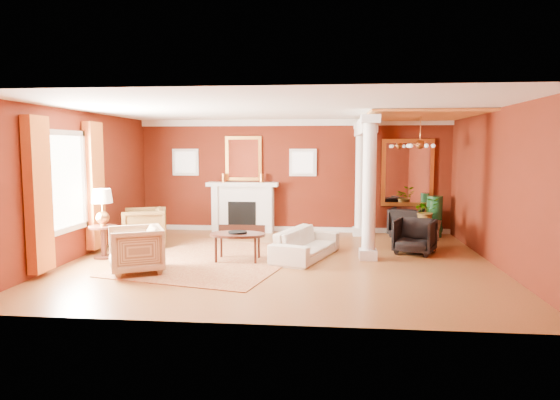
# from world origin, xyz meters

# --- Properties ---
(ground) EXTENTS (8.00, 8.00, 0.00)m
(ground) POSITION_xyz_m (0.00, 0.00, 0.00)
(ground) COLOR brown
(ground) RESTS_ON ground
(room_shell) EXTENTS (8.04, 7.04, 2.92)m
(room_shell) POSITION_xyz_m (0.00, 0.00, 2.02)
(room_shell) COLOR #52170B
(room_shell) RESTS_ON ground
(fireplace) EXTENTS (1.85, 0.42, 1.29)m
(fireplace) POSITION_xyz_m (-1.30, 3.32, 0.65)
(fireplace) COLOR silver
(fireplace) RESTS_ON ground
(overmantel_mirror) EXTENTS (0.95, 0.07, 1.15)m
(overmantel_mirror) POSITION_xyz_m (-1.30, 3.45, 1.90)
(overmantel_mirror) COLOR gold
(overmantel_mirror) RESTS_ON fireplace
(flank_window_left) EXTENTS (0.70, 0.07, 0.70)m
(flank_window_left) POSITION_xyz_m (-2.85, 3.46, 1.80)
(flank_window_left) COLOR silver
(flank_window_left) RESTS_ON room_shell
(flank_window_right) EXTENTS (0.70, 0.07, 0.70)m
(flank_window_right) POSITION_xyz_m (0.25, 3.46, 1.80)
(flank_window_right) COLOR silver
(flank_window_right) RESTS_ON room_shell
(left_window) EXTENTS (0.21, 2.55, 2.60)m
(left_window) POSITION_xyz_m (-3.89, -0.60, 1.42)
(left_window) COLOR white
(left_window) RESTS_ON room_shell
(column_front) EXTENTS (0.36, 0.36, 2.80)m
(column_front) POSITION_xyz_m (1.70, 0.30, 1.43)
(column_front) COLOR silver
(column_front) RESTS_ON ground
(column_back) EXTENTS (0.36, 0.36, 2.80)m
(column_back) POSITION_xyz_m (1.70, 3.00, 1.43)
(column_back) COLOR silver
(column_back) RESTS_ON ground
(header_beam) EXTENTS (0.30, 3.20, 0.32)m
(header_beam) POSITION_xyz_m (1.70, 1.90, 2.62)
(header_beam) COLOR silver
(header_beam) RESTS_ON column_front
(amber_ceiling) EXTENTS (2.30, 3.40, 0.04)m
(amber_ceiling) POSITION_xyz_m (2.85, 1.75, 2.87)
(amber_ceiling) COLOR #E28F42
(amber_ceiling) RESTS_ON room_shell
(dining_mirror) EXTENTS (1.30, 0.07, 1.70)m
(dining_mirror) POSITION_xyz_m (2.90, 3.45, 1.55)
(dining_mirror) COLOR gold
(dining_mirror) RESTS_ON room_shell
(chandelier) EXTENTS (0.60, 0.62, 0.75)m
(chandelier) POSITION_xyz_m (2.90, 1.80, 2.25)
(chandelier) COLOR #C17D3C
(chandelier) RESTS_ON room_shell
(crown_trim) EXTENTS (8.00, 0.08, 0.16)m
(crown_trim) POSITION_xyz_m (0.00, 3.46, 2.82)
(crown_trim) COLOR silver
(crown_trim) RESTS_ON room_shell
(base_trim) EXTENTS (8.00, 0.08, 0.12)m
(base_trim) POSITION_xyz_m (0.00, 3.46, 0.06)
(base_trim) COLOR silver
(base_trim) RESTS_ON ground
(rug) EXTENTS (3.64, 4.35, 0.02)m
(rug) POSITION_xyz_m (-1.25, -0.03, 0.01)
(rug) COLOR maroon
(rug) RESTS_ON ground
(sofa) EXTENTS (1.17, 2.03, 0.76)m
(sofa) POSITION_xyz_m (0.48, 0.34, 0.38)
(sofa) COLOR beige
(sofa) RESTS_ON ground
(armchair_leopard) EXTENTS (1.08, 1.12, 0.93)m
(armchair_leopard) POSITION_xyz_m (-3.16, 1.22, 0.46)
(armchair_leopard) COLOR black
(armchair_leopard) RESTS_ON ground
(armchair_stripe) EXTENTS (1.12, 1.14, 0.90)m
(armchair_stripe) POSITION_xyz_m (-2.41, -1.16, 0.45)
(armchair_stripe) COLOR tan
(armchair_stripe) RESTS_ON ground
(coffee_table) EXTENTS (1.07, 1.07, 0.54)m
(coffee_table) POSITION_xyz_m (-0.81, -0.08, 0.49)
(coffee_table) COLOR black
(coffee_table) RESTS_ON ground
(coffee_book) EXTENTS (0.16, 0.07, 0.22)m
(coffee_book) POSITION_xyz_m (-0.84, -0.07, 0.65)
(coffee_book) COLOR black
(coffee_book) RESTS_ON coffee_table
(side_table) EXTENTS (0.55, 0.55, 1.37)m
(side_table) POSITION_xyz_m (-3.50, -0.08, 0.91)
(side_table) COLOR black
(side_table) RESTS_ON ground
(dining_table) EXTENTS (0.80, 1.45, 0.76)m
(dining_table) POSITION_xyz_m (3.05, 1.91, 0.38)
(dining_table) COLOR black
(dining_table) RESTS_ON ground
(dining_chair_near) EXTENTS (0.98, 0.96, 0.79)m
(dining_chair_near) POSITION_xyz_m (2.70, 0.94, 0.40)
(dining_chair_near) COLOR black
(dining_chair_near) RESTS_ON ground
(dining_chair_far) EXTENTS (0.96, 0.93, 0.78)m
(dining_chair_far) POSITION_xyz_m (2.83, 3.00, 0.39)
(dining_chair_far) COLOR black
(dining_chair_far) RESTS_ON ground
(green_urn) EXTENTS (0.42, 0.42, 1.02)m
(green_urn) POSITION_xyz_m (3.50, 3.00, 0.40)
(green_urn) COLOR #143F1C
(green_urn) RESTS_ON ground
(potted_plant) EXTENTS (0.66, 0.70, 0.46)m
(potted_plant) POSITION_xyz_m (3.08, 1.87, 0.99)
(potted_plant) COLOR #26591E
(potted_plant) RESTS_ON dining_table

